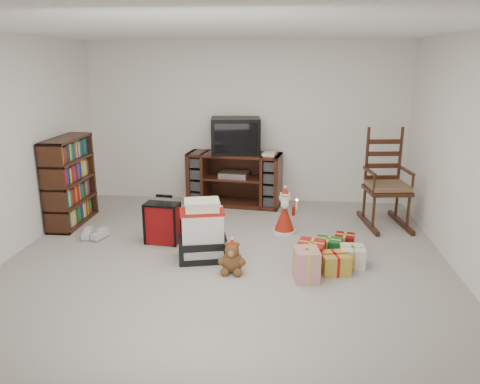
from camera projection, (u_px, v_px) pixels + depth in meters
name	position (u px, v px, depth m)	size (l,w,h in m)	color
room	(225.00, 154.00, 4.95)	(5.01, 5.01, 2.51)	#A9A49B
tv_stand	(234.00, 179.00, 7.31)	(1.49, 0.69, 0.82)	#3E1E11
bookshelf	(70.00, 183.00, 6.41)	(0.33, 0.98, 1.20)	#3E1B10
rocking_chair	(386.00, 191.00, 6.43)	(0.67, 0.98, 1.38)	#3E1B10
gift_pile	(203.00, 234.00, 5.30)	(0.62, 0.51, 0.69)	black
red_suitcase	(163.00, 223.00, 5.78)	(0.42, 0.25, 0.61)	maroon
stocking	(211.00, 230.00, 5.44)	(0.28, 0.12, 0.61)	#0D700C
teddy_bear	(232.00, 259.00, 5.00)	(0.23, 0.21, 0.34)	brown
santa_figurine	(285.00, 215.00, 6.13)	(0.31, 0.29, 0.63)	#A02011
mrs_claus_figurine	(204.00, 224.00, 5.89)	(0.27, 0.25, 0.55)	#A02011
sneaker_pair	(94.00, 235.00, 5.98)	(0.32, 0.27, 0.09)	silver
gift_cluster	(330.00, 254.00, 5.19)	(0.77, 1.07, 0.26)	#AB1A13
crt_television	(236.00, 136.00, 7.14)	(0.79, 0.62, 0.54)	black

